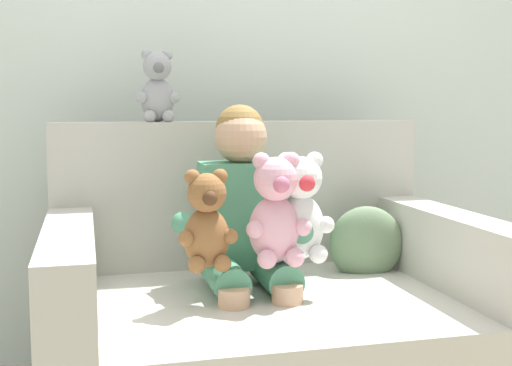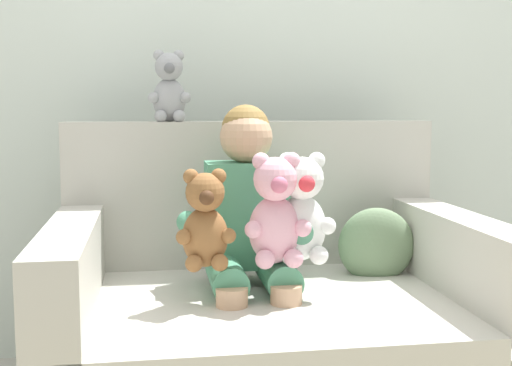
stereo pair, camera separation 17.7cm
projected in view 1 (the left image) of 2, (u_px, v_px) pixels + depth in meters
name	position (u px, v px, depth m)	size (l,w,h in m)	color
back_wall	(220.00, 29.00, 2.70)	(6.00, 0.10, 2.60)	silver
armchair	(265.00, 327.00, 2.13)	(1.32, 0.98, 0.94)	#BCB7AD
seated_child	(245.00, 222.00, 2.12)	(0.45, 0.39, 0.82)	#4C9370
plush_brown	(207.00, 223.00, 1.92)	(0.17, 0.14, 0.29)	brown
plush_pink	(277.00, 212.00, 1.98)	(0.20, 0.16, 0.33)	#EAA8BC
plush_white	(300.00, 210.00, 2.03)	(0.20, 0.16, 0.33)	white
plush_grey_on_backrest	(158.00, 88.00, 2.33)	(0.15, 0.12, 0.25)	#9E9EA3
throw_pillow	(366.00, 243.00, 2.34)	(0.26, 0.12, 0.26)	slate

